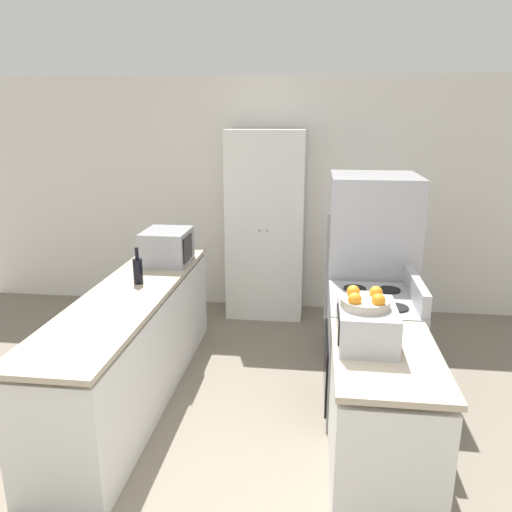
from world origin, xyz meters
name	(u,v)px	position (x,y,z in m)	size (l,w,h in m)	color
wall_back	(274,196)	(0.00, 3.58, 1.30)	(7.00, 0.06, 2.60)	silver
counter_left	(134,345)	(-0.91, 1.43, 0.43)	(0.60, 2.66, 0.89)	silver
counter_right	(382,426)	(0.91, 0.59, 0.43)	(0.60, 0.97, 0.89)	silver
pantry_cabinet	(266,225)	(-0.06, 3.29, 1.02)	(0.83, 0.50, 2.04)	white
stove	(371,353)	(0.93, 1.47, 0.46)	(0.66, 0.77, 1.05)	#9E9EA3
refrigerator	(369,272)	(0.97, 2.28, 0.85)	(0.75, 0.76, 1.70)	#A3A3A8
microwave	(167,247)	(-0.83, 2.18, 1.04)	(0.40, 0.46, 0.30)	#939399
wine_bottle	(138,270)	(-0.89, 1.59, 1.00)	(0.07, 0.07, 0.29)	black
toaster_oven	(367,325)	(0.80, 0.71, 1.01)	(0.33, 0.45, 0.23)	#B2B2B7
fruit_bowl	(365,301)	(0.78, 0.70, 1.16)	(0.28, 0.28, 0.11)	#B2A893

